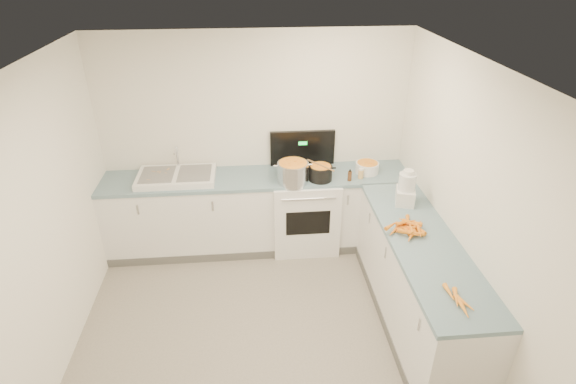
{
  "coord_description": "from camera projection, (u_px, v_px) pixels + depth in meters",
  "views": [
    {
      "loc": [
        -0.06,
        -2.87,
        3.25
      ],
      "look_at": [
        0.3,
        1.1,
        1.05
      ],
      "focal_mm": 28.0,
      "sensor_mm": 36.0,
      "label": 1
    }
  ],
  "objects": [
    {
      "name": "floor",
      "position": [
        266.0,
        353.0,
        4.08
      ],
      "size": [
        3.5,
        4.0,
        0.0
      ],
      "primitive_type": null,
      "color": "gray",
      "rests_on": "ground"
    },
    {
      "name": "ceiling",
      "position": [
        257.0,
        79.0,
        2.87
      ],
      "size": [
        3.5,
        4.0,
        0.0
      ],
      "primitive_type": null,
      "rotation": [
        3.14,
        0.0,
        0.0
      ],
      "color": "white",
      "rests_on": "ground"
    },
    {
      "name": "wall_back",
      "position": [
        255.0,
        141.0,
        5.22
      ],
      "size": [
        3.5,
        0.0,
        2.5
      ],
      "primitive_type": null,
      "rotation": [
        1.57,
        0.0,
        0.0
      ],
      "color": "white",
      "rests_on": "ground"
    },
    {
      "name": "wall_left",
      "position": [
        27.0,
        252.0,
        3.34
      ],
      "size": [
        0.0,
        4.0,
        2.5
      ],
      "primitive_type": null,
      "rotation": [
        1.57,
        0.0,
        1.57
      ],
      "color": "white",
      "rests_on": "ground"
    },
    {
      "name": "wall_right",
      "position": [
        479.0,
        228.0,
        3.61
      ],
      "size": [
        0.0,
        4.0,
        2.5
      ],
      "primitive_type": null,
      "rotation": [
        1.57,
        0.0,
        -1.57
      ],
      "color": "white",
      "rests_on": "ground"
    },
    {
      "name": "counter_back",
      "position": [
        258.0,
        211.0,
        5.33
      ],
      "size": [
        3.5,
        0.62,
        0.94
      ],
      "color": "white",
      "rests_on": "ground"
    },
    {
      "name": "counter_right",
      "position": [
        417.0,
        281.0,
        4.23
      ],
      "size": [
        0.62,
        2.2,
        0.94
      ],
      "color": "white",
      "rests_on": "ground"
    },
    {
      "name": "stove",
      "position": [
        304.0,
        210.0,
        5.36
      ],
      "size": [
        0.76,
        0.65,
        1.36
      ],
      "color": "white",
      "rests_on": "ground"
    },
    {
      "name": "sink",
      "position": [
        176.0,
        176.0,
        5.02
      ],
      "size": [
        0.86,
        0.52,
        0.31
      ],
      "color": "white",
      "rests_on": "counter_back"
    },
    {
      "name": "steel_pot",
      "position": [
        293.0,
        173.0,
        4.94
      ],
      "size": [
        0.44,
        0.44,
        0.25
      ],
      "primitive_type": "cylinder",
      "rotation": [
        0.0,
        0.0,
        0.33
      ],
      "color": "silver",
      "rests_on": "stove"
    },
    {
      "name": "black_pot",
      "position": [
        320.0,
        174.0,
        5.0
      ],
      "size": [
        0.27,
        0.27,
        0.19
      ],
      "primitive_type": "cylinder",
      "rotation": [
        0.0,
        0.0,
        0.03
      ],
      "color": "black",
      "rests_on": "stove"
    },
    {
      "name": "wooden_spoon",
      "position": [
        321.0,
        165.0,
        4.95
      ],
      "size": [
        0.26,
        0.32,
        0.02
      ],
      "primitive_type": "cylinder",
      "rotation": [
        1.57,
        0.0,
        0.67
      ],
      "color": "#AD7A47",
      "rests_on": "black_pot"
    },
    {
      "name": "mixing_bowl",
      "position": [
        367.0,
        168.0,
        5.16
      ],
      "size": [
        0.34,
        0.34,
        0.12
      ],
      "primitive_type": "cylinder",
      "rotation": [
        0.0,
        0.0,
        0.35
      ],
      "color": "white",
      "rests_on": "counter_back"
    },
    {
      "name": "extract_bottle",
      "position": [
        350.0,
        176.0,
        4.99
      ],
      "size": [
        0.04,
        0.04,
        0.11
      ],
      "primitive_type": "cylinder",
      "color": "#593319",
      "rests_on": "counter_back"
    },
    {
      "name": "spice_jar",
      "position": [
        361.0,
        174.0,
        5.04
      ],
      "size": [
        0.06,
        0.06,
        0.1
      ],
      "primitive_type": "cylinder",
      "color": "#E5B266",
      "rests_on": "counter_back"
    },
    {
      "name": "food_processor",
      "position": [
        406.0,
        189.0,
        4.5
      ],
      "size": [
        0.24,
        0.26,
        0.37
      ],
      "color": "white",
      "rests_on": "counter_right"
    },
    {
      "name": "carrot_pile",
      "position": [
        409.0,
        228.0,
        4.12
      ],
      "size": [
        0.4,
        0.44,
        0.08
      ],
      "color": "orange",
      "rests_on": "counter_right"
    },
    {
      "name": "peeled_carrots",
      "position": [
        458.0,
        300.0,
        3.3
      ],
      "size": [
        0.14,
        0.35,
        0.04
      ],
      "color": "orange",
      "rests_on": "counter_right"
    },
    {
      "name": "peelings",
      "position": [
        160.0,
        173.0,
        5.0
      ],
      "size": [
        0.22,
        0.29,
        0.01
      ],
      "color": "tan",
      "rests_on": "sink"
    }
  ]
}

